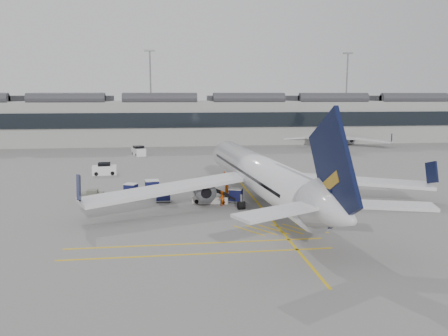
{
  "coord_description": "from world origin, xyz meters",
  "views": [
    {
      "loc": [
        -0.25,
        -45.44,
        12.4
      ],
      "look_at": [
        6.2,
        4.66,
        4.0
      ],
      "focal_mm": 35.0,
      "sensor_mm": 36.0,
      "label": 1
    }
  ],
  "objects": [
    {
      "name": "ramp_agent_a",
      "position": [
        6.86,
        6.97,
        0.9
      ],
      "size": [
        0.77,
        0.67,
        1.79
      ],
      "primitive_type": "imported",
      "rotation": [
        0.0,
        0.0,
        0.44
      ],
      "color": "#EC5D0C",
      "rests_on": "ground"
    },
    {
      "name": "airliner_main",
      "position": [
        10.19,
        2.92,
        3.44
      ],
      "size": [
        40.13,
        44.01,
        11.7
      ],
      "rotation": [
        0.0,
        0.0,
        0.09
      ],
      "color": "silver",
      "rests_on": "ground"
    },
    {
      "name": "service_van_left",
      "position": [
        -10.35,
        24.59,
        0.85
      ],
      "size": [
        3.84,
        2.14,
        1.91
      ],
      "rotation": [
        0.0,
        0.0,
        0.08
      ],
      "color": "white",
      "rests_on": "ground"
    },
    {
      "name": "airliner_far",
      "position": [
        41.25,
        60.37,
        2.41
      ],
      "size": [
        26.09,
        28.8,
        8.21
      ],
      "rotation": [
        0.0,
        0.0,
        -0.42
      ],
      "color": "silver",
      "rests_on": "ground"
    },
    {
      "name": "light_masts",
      "position": [
        -1.67,
        86.0,
        14.49
      ],
      "size": [
        113.0,
        0.6,
        25.45
      ],
      "color": "slate",
      "rests_on": "ground"
    },
    {
      "name": "service_van_mid",
      "position": [
        -6.4,
        46.52,
        0.93
      ],
      "size": [
        3.24,
        4.47,
        2.07
      ],
      "rotation": [
        0.0,
        0.0,
        1.91
      ],
      "color": "white",
      "rests_on": "ground"
    },
    {
      "name": "baggage_cart_a",
      "position": [
        7.52,
        3.93,
        0.89
      ],
      "size": [
        1.94,
        1.79,
        1.65
      ],
      "rotation": [
        0.0,
        0.0,
        -0.39
      ],
      "color": "gray",
      "rests_on": "ground"
    },
    {
      "name": "safety_cone_engine",
      "position": [
        15.48,
        6.13,
        0.25
      ],
      "size": [
        0.36,
        0.36,
        0.5
      ],
      "primitive_type": "cone",
      "color": "#F24C0A",
      "rests_on": "ground"
    },
    {
      "name": "safety_cone_nose",
      "position": [
        8.57,
        22.66,
        0.26
      ],
      "size": [
        0.37,
        0.37,
        0.52
      ],
      "primitive_type": "cone",
      "color": "#F24C0A",
      "rests_on": "ground"
    },
    {
      "name": "baggage_cart_d",
      "position": [
        -0.95,
        5.35,
        1.0
      ],
      "size": [
        1.79,
        1.48,
        1.87
      ],
      "rotation": [
        0.0,
        0.0,
        0.01
      ],
      "color": "gray",
      "rests_on": "ground"
    },
    {
      "name": "belt_loader",
      "position": [
        4.44,
        4.34,
        0.61
      ],
      "size": [
        5.24,
        2.5,
        2.08
      ],
      "rotation": [
        0.0,
        0.0,
        -0.21
      ],
      "color": "silver",
      "rests_on": "ground"
    },
    {
      "name": "ground",
      "position": [
        0.0,
        0.0,
        0.0
      ],
      "size": [
        220.0,
        220.0,
        0.0
      ],
      "primitive_type": "plane",
      "color": "gray",
      "rests_on": "ground"
    },
    {
      "name": "baggage_cart_c",
      "position": [
        -4.96,
        8.56,
        0.88
      ],
      "size": [
        1.92,
        1.77,
        1.64
      ],
      "rotation": [
        0.0,
        0.0,
        -0.38
      ],
      "color": "gray",
      "rests_on": "ground"
    },
    {
      "name": "terminal",
      "position": [
        0.0,
        71.93,
        6.14
      ],
      "size": [
        200.0,
        20.45,
        12.4
      ],
      "color": "#9E9E99",
      "rests_on": "ground"
    },
    {
      "name": "pushback_tug",
      "position": [
        -9.27,
        6.6,
        0.62
      ],
      "size": [
        2.5,
        1.55,
        1.4
      ],
      "rotation": [
        0.0,
        0.0,
        0.0
      ],
      "color": "#595C4E",
      "rests_on": "ground"
    },
    {
      "name": "apron_markings",
      "position": [
        10.0,
        10.0,
        0.01
      ],
      "size": [
        0.25,
        60.0,
        0.01
      ],
      "primitive_type": "cube",
      "color": "gold",
      "rests_on": "ground"
    },
    {
      "name": "service_van_right",
      "position": [
        29.28,
        29.12,
        0.79
      ],
      "size": [
        3.67,
        2.22,
        1.78
      ],
      "rotation": [
        0.0,
        0.0,
        -0.15
      ],
      "color": "white",
      "rests_on": "ground"
    },
    {
      "name": "baggage_cart_b",
      "position": [
        -2.38,
        9.14,
        1.02
      ],
      "size": [
        2.01,
        1.73,
        1.91
      ],
      "rotation": [
        0.0,
        0.0,
        0.14
      ],
      "color": "gray",
      "rests_on": "ground"
    },
    {
      "name": "ramp_agent_b",
      "position": [
        5.67,
        2.72,
        0.85
      ],
      "size": [
        1.05,
        1.02,
        1.71
      ],
      "primitive_type": "imported",
      "rotation": [
        0.0,
        0.0,
        3.81
      ],
      "color": "#DA510B",
      "rests_on": "ground"
    }
  ]
}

